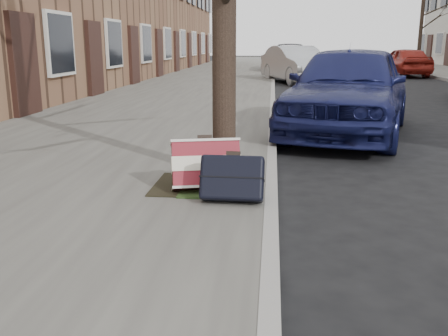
# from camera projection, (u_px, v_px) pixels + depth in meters

# --- Properties ---
(ground) EXTENTS (120.00, 120.00, 0.00)m
(ground) POSITION_uv_depth(u_px,v_px,m) (438.00, 253.00, 3.72)
(ground) COLOR black
(ground) RESTS_ON ground
(near_sidewalk) EXTENTS (5.00, 70.00, 0.12)m
(near_sidewalk) POSITION_uv_depth(u_px,v_px,m) (207.00, 83.00, 18.53)
(near_sidewalk) COLOR slate
(near_sidewalk) RESTS_ON ground
(dirt_patch) EXTENTS (0.85, 0.85, 0.02)m
(dirt_patch) POSITION_uv_depth(u_px,v_px,m) (197.00, 185.00, 5.03)
(dirt_patch) COLOR black
(dirt_patch) RESTS_ON near_sidewalk
(suitcase_red) EXTENTS (0.72, 0.50, 0.50)m
(suitcase_red) POSITION_uv_depth(u_px,v_px,m) (206.00, 165.00, 4.82)
(suitcase_red) COLOR maroon
(suitcase_red) RESTS_ON near_sidewalk
(suitcase_navy) EXTENTS (0.58, 0.35, 0.45)m
(suitcase_navy) POSITION_uv_depth(u_px,v_px,m) (232.00, 178.00, 4.47)
(suitcase_navy) COLOR black
(suitcase_navy) RESTS_ON near_sidewalk
(car_near_front) EXTENTS (2.94, 4.81, 1.53)m
(car_near_front) POSITION_uv_depth(u_px,v_px,m) (349.00, 89.00, 8.39)
(car_near_front) COLOR #171B4D
(car_near_front) RESTS_ON ground
(car_near_mid) EXTENTS (2.85, 4.57, 1.42)m
(car_near_mid) POSITION_uv_depth(u_px,v_px,m) (296.00, 64.00, 19.37)
(car_near_mid) COLOR #B4B8BD
(car_near_mid) RESTS_ON ground
(car_near_back) EXTENTS (2.66, 5.45, 1.49)m
(car_near_back) POSITION_uv_depth(u_px,v_px,m) (290.00, 58.00, 26.91)
(car_near_back) COLOR #37373C
(car_near_back) RESTS_ON ground
(car_far_back) EXTENTS (1.93, 4.06, 1.34)m
(car_far_back) POSITION_uv_depth(u_px,v_px,m) (404.00, 62.00, 23.25)
(car_far_back) COLOR maroon
(car_far_back) RESTS_ON ground
(tree_far_c) EXTENTS (0.22, 0.22, 5.18)m
(tree_far_c) POSITION_uv_depth(u_px,v_px,m) (422.00, 22.00, 28.71)
(tree_far_c) COLOR black
(tree_far_c) RESTS_ON far_sidewalk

